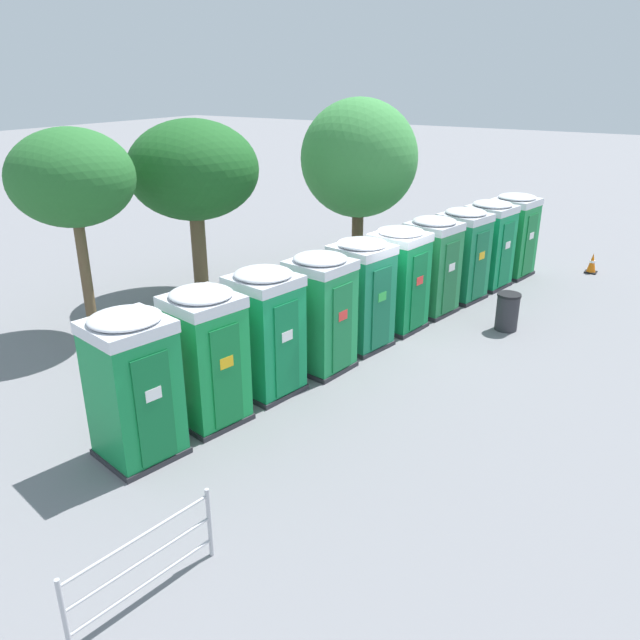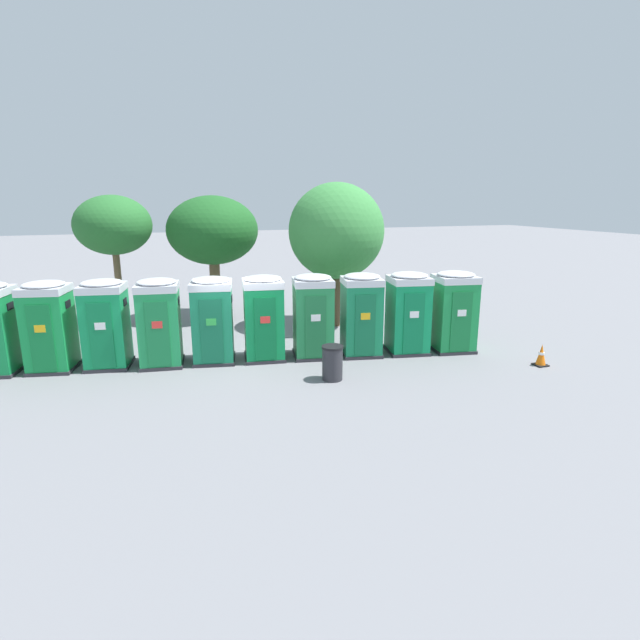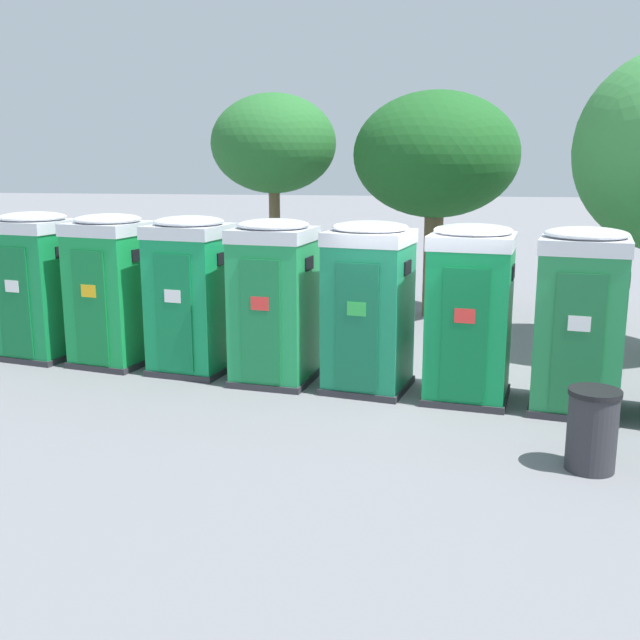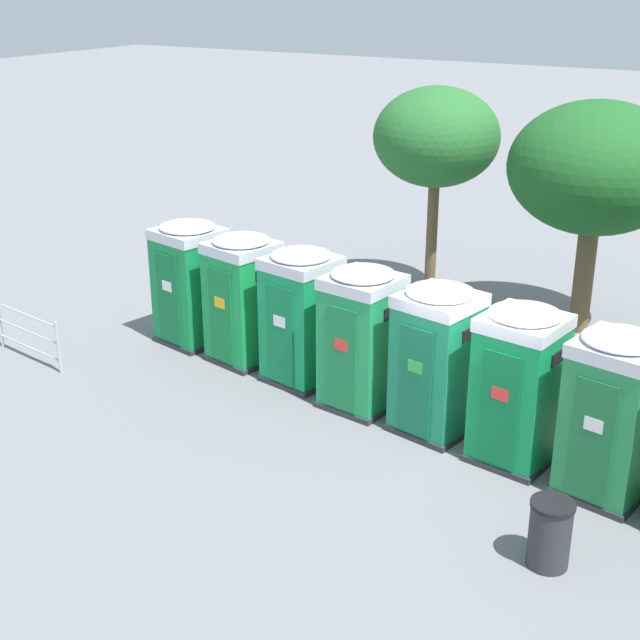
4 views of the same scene
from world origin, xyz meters
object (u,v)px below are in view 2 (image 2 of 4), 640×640
portapotty_6 (313,316)px  street_tree_2 (213,231)px  portapotty_3 (160,322)px  portapotty_4 (213,319)px  portapotty_7 (361,314)px  trash_can (332,363)px  traffic_cone (541,355)px  portapotty_9 (454,311)px  portapotty_1 (49,326)px  portapotty_8 (408,312)px  portapotty_2 (106,323)px  portapotty_5 (264,317)px  street_tree_0 (113,226)px  street_tree_1 (336,232)px

portapotty_6 → street_tree_2: (-2.05, 6.17, 2.19)m
portapotty_3 → street_tree_2: (2.36, 5.48, 2.19)m
portapotty_4 → portapotty_7: same height
portapotty_4 → trash_can: (2.76, -2.62, -0.81)m
street_tree_2 → traffic_cone: bearing=-49.2°
traffic_cone → portapotty_7: bearing=148.4°
trash_can → portapotty_9: bearing=15.0°
portapotty_3 → portapotty_7: bearing=-9.7°
portapotty_1 → portapotty_8: bearing=-10.4°
portapotty_2 → portapotty_9: 10.41m
portapotty_2 → portapotty_3: size_ratio=1.00×
portapotty_2 → portapotty_6: (5.86, -1.06, 0.00)m
portapotty_5 → portapotty_7: (2.92, -0.58, 0.00)m
portapotty_5 → trash_can: 2.82m
portapotty_1 → street_tree_2: 7.52m
portapotty_8 → street_tree_2: 8.67m
portapotty_1 → portapotty_2: (1.47, -0.23, -0.00)m
portapotty_4 → portapotty_9: size_ratio=1.00×
portapotty_8 → portapotty_9: bearing=-11.7°
portapotty_4 → portapotty_3: bearing=173.0°
street_tree_2 → trash_can: size_ratio=5.17×
trash_can → portapotty_4: bearing=136.4°
portapotty_6 → trash_can: bearing=-94.8°
street_tree_2 → portapotty_5: bearing=-84.4°
portapotty_4 → portapotty_8: same height
portapotty_7 → street_tree_0: bearing=136.3°
portapotty_3 → portapotty_6: size_ratio=1.00×
portapotty_9 → street_tree_1: 5.31m
street_tree_0 → trash_can: (5.49, -8.59, -3.26)m
portapotty_9 → street_tree_0: 12.69m
portapotty_6 → trash_can: (-0.18, -2.11, -0.81)m
portapotty_3 → street_tree_0: (-1.25, 5.79, 2.45)m
portapotty_2 → street_tree_0: size_ratio=0.52×
portapotty_5 → trash_can: bearing=-61.5°
portapotty_9 → portapotty_8: bearing=168.3°
portapotty_1 → portapotty_7: same height
portapotty_3 → portapotty_9: (8.78, -1.58, -0.00)m
portapotty_7 → trash_can: size_ratio=2.71×
portapotty_8 → street_tree_2: size_ratio=0.52×
portapotty_9 → street_tree_1: bearing=119.2°
portapotty_2 → portapotty_5: size_ratio=1.00×
portapotty_1 → portapotty_4: 4.46m
portapotty_1 → portapotty_5: bearing=-9.9°
portapotty_9 → trash_can: bearing=-165.0°
portapotty_5 → portapotty_9: (5.84, -1.16, -0.00)m
portapotty_1 → street_tree_2: bearing=42.8°
portapotty_5 → traffic_cone: (7.40, -3.34, -0.97)m
portapotty_2 → portapotty_5: same height
portapotty_6 → portapotty_1: bearing=170.1°
street_tree_1 → street_tree_2: (-4.08, 2.87, -0.06)m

